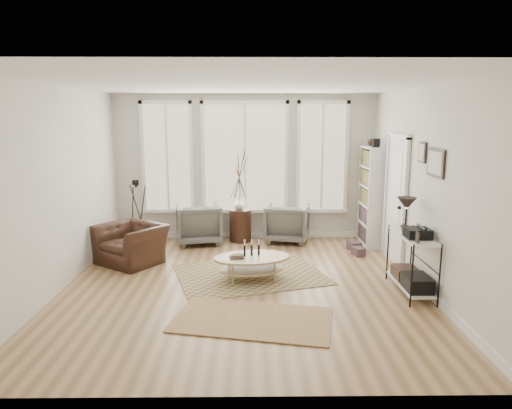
{
  "coord_description": "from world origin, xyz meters",
  "views": [
    {
      "loc": [
        0.12,
        -6.41,
        2.45
      ],
      "look_at": [
        0.2,
        0.6,
        1.1
      ],
      "focal_mm": 32.0,
      "sensor_mm": 36.0,
      "label": 1
    }
  ],
  "objects_px": {
    "low_shelf": "(412,257)",
    "armchair_left": "(199,223)",
    "armchair_right": "(287,223)",
    "side_table": "(240,198)",
    "coffee_table": "(251,262)",
    "accent_chair": "(131,244)",
    "bookcase": "(371,196)"
  },
  "relations": [
    {
      "from": "low_shelf",
      "to": "armchair_left",
      "type": "height_order",
      "value": "low_shelf"
    },
    {
      "from": "armchair_right",
      "to": "side_table",
      "type": "height_order",
      "value": "side_table"
    },
    {
      "from": "coffee_table",
      "to": "accent_chair",
      "type": "distance_m",
      "value": 2.21
    },
    {
      "from": "low_shelf",
      "to": "armchair_left",
      "type": "distance_m",
      "value": 4.2
    },
    {
      "from": "armchair_right",
      "to": "low_shelf",
      "type": "bearing_deg",
      "value": 131.5
    },
    {
      "from": "low_shelf",
      "to": "accent_chair",
      "type": "xyz_separation_m",
      "value": [
        -4.29,
        1.38,
        -0.18
      ]
    },
    {
      "from": "side_table",
      "to": "coffee_table",
      "type": "bearing_deg",
      "value": -84.39
    },
    {
      "from": "armchair_left",
      "to": "armchair_right",
      "type": "xyz_separation_m",
      "value": [
        1.75,
        0.1,
        -0.02
      ]
    },
    {
      "from": "armchair_left",
      "to": "armchair_right",
      "type": "bearing_deg",
      "value": 172.03
    },
    {
      "from": "armchair_left",
      "to": "side_table",
      "type": "bearing_deg",
      "value": 177.86
    },
    {
      "from": "coffee_table",
      "to": "side_table",
      "type": "relative_size",
      "value": 0.7
    },
    {
      "from": "low_shelf",
      "to": "armchair_right",
      "type": "relative_size",
      "value": 1.57
    },
    {
      "from": "coffee_table",
      "to": "armchair_left",
      "type": "height_order",
      "value": "armchair_left"
    },
    {
      "from": "coffee_table",
      "to": "side_table",
      "type": "xyz_separation_m",
      "value": [
        -0.22,
        2.21,
        0.58
      ]
    },
    {
      "from": "low_shelf",
      "to": "side_table",
      "type": "xyz_separation_m",
      "value": [
        -2.47,
        2.75,
        0.36
      ]
    },
    {
      "from": "bookcase",
      "to": "armchair_left",
      "type": "bearing_deg",
      "value": 178.37
    },
    {
      "from": "coffee_table",
      "to": "armchair_left",
      "type": "bearing_deg",
      "value": 116.38
    },
    {
      "from": "coffee_table",
      "to": "accent_chair",
      "type": "relative_size",
      "value": 1.24
    },
    {
      "from": "armchair_left",
      "to": "accent_chair",
      "type": "bearing_deg",
      "value": 39.76
    },
    {
      "from": "accent_chair",
      "to": "coffee_table",
      "type": "bearing_deg",
      "value": 12.62
    },
    {
      "from": "armchair_left",
      "to": "accent_chair",
      "type": "relative_size",
      "value": 0.85
    },
    {
      "from": "bookcase",
      "to": "coffee_table",
      "type": "distance_m",
      "value": 3.12
    },
    {
      "from": "bookcase",
      "to": "low_shelf",
      "type": "relative_size",
      "value": 1.58
    },
    {
      "from": "bookcase",
      "to": "coffee_table",
      "type": "bearing_deg",
      "value": -139.3
    },
    {
      "from": "side_table",
      "to": "accent_chair",
      "type": "distance_m",
      "value": 2.34
    },
    {
      "from": "side_table",
      "to": "accent_chair",
      "type": "relative_size",
      "value": 1.78
    },
    {
      "from": "bookcase",
      "to": "low_shelf",
      "type": "distance_m",
      "value": 2.56
    },
    {
      "from": "bookcase",
      "to": "accent_chair",
      "type": "bearing_deg",
      "value": -165.26
    },
    {
      "from": "accent_chair",
      "to": "armchair_left",
      "type": "bearing_deg",
      "value": 86.07
    },
    {
      "from": "bookcase",
      "to": "low_shelf",
      "type": "xyz_separation_m",
      "value": [
        -0.06,
        -2.52,
        -0.44
      ]
    },
    {
      "from": "armchair_left",
      "to": "low_shelf",
      "type": "bearing_deg",
      "value": 130.3
    },
    {
      "from": "low_shelf",
      "to": "accent_chair",
      "type": "distance_m",
      "value": 4.51
    }
  ]
}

